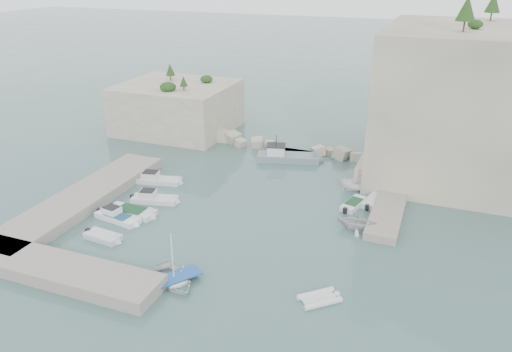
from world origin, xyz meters
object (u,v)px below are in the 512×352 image
(rowboat, at_px, (174,283))
(work_boat, at_px, (288,161))
(motorboat_e, at_px, (103,239))
(tender_east_b, at_px, (353,206))
(tender_east_c, at_px, (375,202))
(motorboat_d, at_px, (118,220))
(motorboat_c, at_px, (132,214))
(tender_east_a, at_px, (356,229))
(inflatable_dinghy, at_px, (319,300))
(motorboat_a, at_px, (158,182))
(motorboat_b, at_px, (155,202))
(tender_east_d, at_px, (359,191))

(rowboat, distance_m, work_boat, 28.64)
(motorboat_e, height_order, work_boat, work_boat)
(tender_east_b, xyz_separation_m, tender_east_c, (1.93, 1.84, 0.00))
(motorboat_d, xyz_separation_m, work_boat, (10.82, 21.46, 0.00))
(motorboat_e, height_order, tender_east_b, same)
(work_boat, bearing_deg, tender_east_b, -58.37)
(motorboat_c, distance_m, motorboat_d, 1.70)
(tender_east_a, bearing_deg, rowboat, 133.96)
(inflatable_dinghy, bearing_deg, work_boat, 70.66)
(tender_east_b, height_order, tender_east_c, same)
(motorboat_a, distance_m, tender_east_a, 23.69)
(motorboat_a, height_order, rowboat, motorboat_a)
(motorboat_a, relative_size, motorboat_c, 1.07)
(tender_east_a, xyz_separation_m, work_boat, (-11.54, 14.69, 0.00))
(motorboat_b, bearing_deg, tender_east_c, 7.96)
(tender_east_b, xyz_separation_m, work_boat, (-10.38, 9.99, 0.00))
(tender_east_d, distance_m, work_boat, 11.80)
(motorboat_b, height_order, tender_east_d, tender_east_d)
(motorboat_e, bearing_deg, motorboat_c, 100.26)
(inflatable_dinghy, distance_m, tender_east_c, 18.57)
(motorboat_c, distance_m, tender_east_a, 22.43)
(tender_east_a, xyz_separation_m, tender_east_b, (-1.16, 4.70, 0.00))
(motorboat_a, xyz_separation_m, tender_east_c, (24.33, 3.91, 0.00))
(rowboat, xyz_separation_m, inflatable_dinghy, (11.35, 1.97, 0.00))
(motorboat_d, distance_m, tender_east_d, 26.23)
(tender_east_c, bearing_deg, motorboat_d, 131.58)
(tender_east_b, height_order, work_boat, work_boat)
(tender_east_a, relative_size, tender_east_c, 0.75)
(motorboat_b, height_order, tender_east_b, motorboat_b)
(motorboat_c, distance_m, motorboat_e, 5.20)
(motorboat_b, relative_size, motorboat_e, 1.39)
(tender_east_d, bearing_deg, tender_east_c, -155.42)
(motorboat_a, distance_m, motorboat_e, 13.14)
(motorboat_a, distance_m, tender_east_d, 23.11)
(motorboat_b, xyz_separation_m, tender_east_b, (19.99, 6.54, 0.00))
(inflatable_dinghy, distance_m, tender_east_a, 11.99)
(tender_east_c, bearing_deg, tender_east_d, 53.51)
(tender_east_a, distance_m, work_boat, 18.68)
(inflatable_dinghy, bearing_deg, motorboat_d, 124.81)
(motorboat_d, bearing_deg, rowboat, -24.80)
(motorboat_b, xyz_separation_m, tender_east_d, (19.86, 10.69, 0.00))
(motorboat_c, relative_size, tender_east_c, 1.13)
(motorboat_a, bearing_deg, tender_east_a, -18.10)
(motorboat_b, height_order, inflatable_dinghy, motorboat_b)
(motorboat_c, height_order, tender_east_c, same)
(work_boat, bearing_deg, tender_east_d, -44.15)
(tender_east_d, bearing_deg, work_boat, 43.08)
(motorboat_b, height_order, motorboat_c, motorboat_b)
(motorboat_d, relative_size, work_boat, 0.62)
(motorboat_a, relative_size, work_boat, 0.69)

